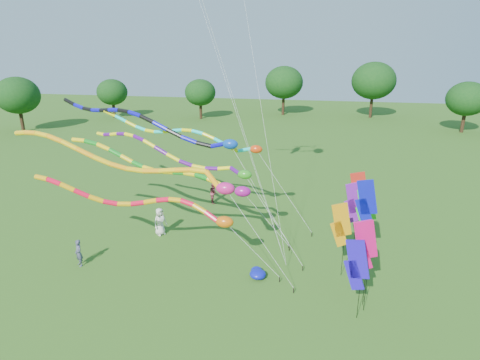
% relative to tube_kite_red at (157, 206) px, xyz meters
% --- Properties ---
extents(ground, '(160.00, 160.00, 0.00)m').
position_rel_tube_kite_red_xyz_m(ground, '(4.27, -2.76, -3.76)').
color(ground, '#295616').
rests_on(ground, ground).
extents(tree_ring, '(119.88, 122.58, 9.59)m').
position_rel_tube_kite_red_xyz_m(tree_ring, '(5.07, -1.55, 1.72)').
color(tree_ring, '#382314').
rests_on(tree_ring, ground).
extents(tube_kite_red, '(12.88, 1.36, 5.76)m').
position_rel_tube_kite_red_xyz_m(tube_kite_red, '(0.00, 0.00, 0.00)').
color(tube_kite_red, black).
rests_on(tube_kite_red, ground).
extents(tube_kite_orange, '(15.86, 2.13, 7.93)m').
position_rel_tube_kite_red_xyz_m(tube_kite_orange, '(-0.89, 0.25, 2.11)').
color(tube_kite_orange, black).
rests_on(tube_kite_orange, ground).
extents(tube_kite_purple, '(13.72, 4.06, 7.31)m').
position_rel_tube_kite_red_xyz_m(tube_kite_purple, '(0.22, 3.27, 1.86)').
color(tube_kite_purple, black).
rests_on(tube_kite_purple, ground).
extents(tube_kite_blue, '(16.87, 4.71, 8.67)m').
position_rel_tube_kite_red_xyz_m(tube_kite_blue, '(-2.29, 5.90, 3.09)').
color(tube_kite_blue, black).
rests_on(tube_kite_blue, ground).
extents(tube_kite_cyan, '(14.20, 1.68, 8.09)m').
position_rel_tube_kite_red_xyz_m(tube_kite_cyan, '(0.24, 6.07, 2.43)').
color(tube_kite_cyan, black).
rests_on(tube_kite_cyan, ground).
extents(tube_kite_green, '(14.89, 2.55, 6.41)m').
position_rel_tube_kite_red_xyz_m(tube_kite_green, '(-0.64, 4.69, 0.40)').
color(tube_kite_green, black).
rests_on(tube_kite_green, ground).
extents(banner_pole_blue_b, '(1.16, 0.28, 5.44)m').
position_rel_tube_kite_red_xyz_m(banner_pole_blue_b, '(10.65, 1.50, 0.41)').
color(banner_pole_blue_b, black).
rests_on(banner_pole_blue_b, ground).
extents(banner_pole_violet, '(1.15, 0.32, 4.48)m').
position_rel_tube_kite_red_xyz_m(banner_pole_violet, '(10.27, 3.91, -0.55)').
color(banner_pole_violet, black).
rests_on(banner_pole_violet, ground).
extents(banner_pole_green, '(1.16, 0.09, 4.46)m').
position_rel_tube_kite_red_xyz_m(banner_pole_green, '(10.86, 3.00, -0.56)').
color(banner_pole_green, black).
rests_on(banner_pole_green, ground).
extents(banner_pole_red, '(1.16, 0.09, 5.09)m').
position_rel_tube_kite_red_xyz_m(banner_pole_red, '(10.49, 3.98, 0.05)').
color(banner_pole_red, black).
rests_on(banner_pole_red, ground).
extents(banner_pole_magenta_a, '(1.15, 0.31, 4.61)m').
position_rel_tube_kite_red_xyz_m(banner_pole_magenta_a, '(10.39, -1.69, -0.42)').
color(banner_pole_magenta_a, black).
rests_on(banner_pole_magenta_a, ground).
extents(banner_pole_orange, '(1.15, 0.31, 4.21)m').
position_rel_tube_kite_red_xyz_m(banner_pole_orange, '(9.48, 1.23, -0.81)').
color(banner_pole_orange, black).
rests_on(banner_pole_orange, ground).
extents(banner_pole_magenta_b, '(1.16, 0.26, 4.42)m').
position_rel_tube_kite_red_xyz_m(banner_pole_magenta_b, '(10.38, -1.23, -0.60)').
color(banner_pole_magenta_b, black).
rests_on(banner_pole_magenta_b, ground).
extents(banner_pole_blue_a, '(1.14, 0.40, 3.90)m').
position_rel_tube_kite_red_xyz_m(banner_pole_blue_a, '(10.05, -2.21, -1.12)').
color(banner_pole_blue_a, black).
rests_on(banner_pole_blue_a, ground).
extents(blue_nylon_heap, '(1.21, 1.64, 0.43)m').
position_rel_tube_kite_red_xyz_m(blue_nylon_heap, '(4.78, 0.40, -3.56)').
color(blue_nylon_heap, '#0D16B2').
rests_on(blue_nylon_heap, ground).
extents(person_a, '(1.00, 1.07, 1.83)m').
position_rel_tube_kite_red_xyz_m(person_a, '(-1.68, 4.04, -2.85)').
color(person_a, silver).
rests_on(person_a, ground).
extents(person_b, '(0.68, 0.63, 1.56)m').
position_rel_tube_kite_red_xyz_m(person_b, '(-4.62, -0.57, -2.99)').
color(person_b, '#43455E').
rests_on(person_b, ground).
extents(person_c, '(0.88, 0.96, 1.61)m').
position_rel_tube_kite_red_xyz_m(person_c, '(0.26, 10.25, -2.96)').
color(person_c, '#943545').
rests_on(person_c, ground).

